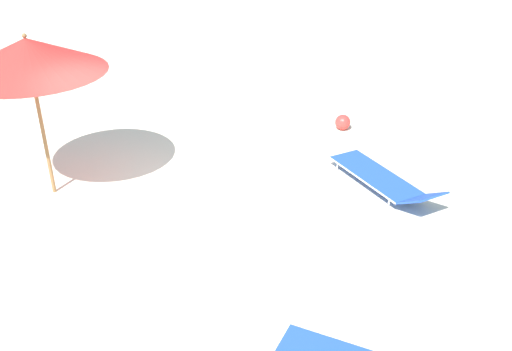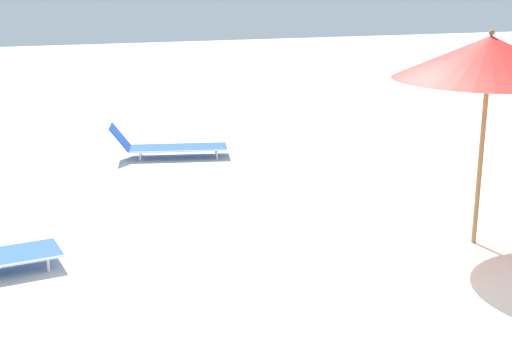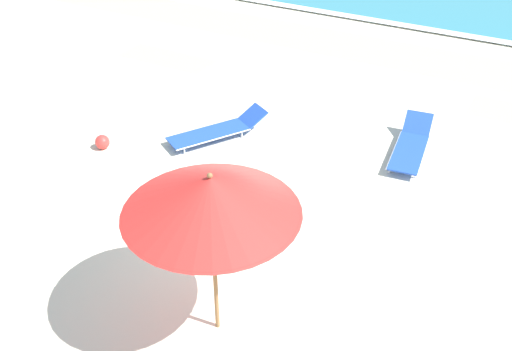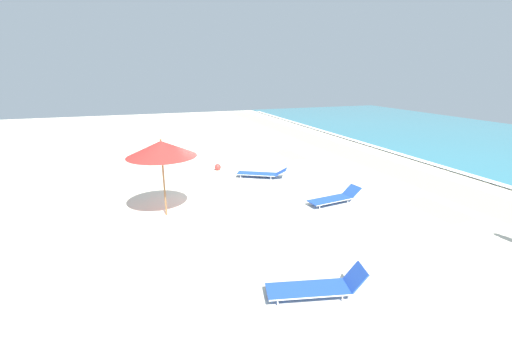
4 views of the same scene
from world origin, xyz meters
name	(u,v)px [view 1 (image 1 of 4)]	position (x,y,z in m)	size (l,w,h in m)	color
ground_plane	(172,213)	(0.00, 0.01, -0.08)	(60.00, 60.00, 0.16)	beige
beach_umbrella	(28,56)	(0.60, -1.97, 2.29)	(2.25, 2.25, 2.61)	olive
sun_lounger_under_umbrella	(384,179)	(-2.32, 2.58, 0.20)	(1.65, 2.26, 0.47)	blue
beach_ball	(343,122)	(-4.22, 0.98, 0.16)	(0.31, 0.31, 0.31)	red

